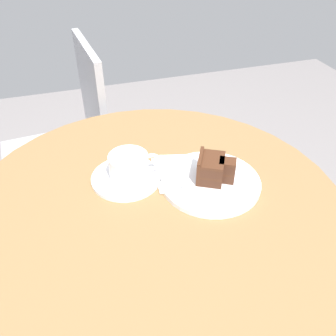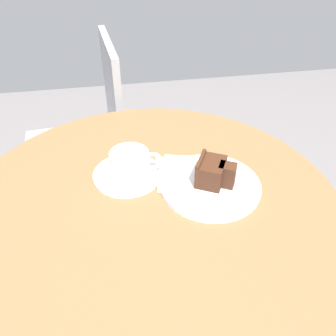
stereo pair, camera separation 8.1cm
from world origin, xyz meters
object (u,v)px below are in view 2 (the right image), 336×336
object	(u,v)px
fork	(186,192)
napkin	(189,174)
teaspoon	(151,171)
cake_slice	(213,172)
cake_plate	(210,185)
cafe_chair	(93,132)
coffee_cup	(131,163)
saucer	(127,174)

from	to	relation	value
fork	napkin	xyz separation A→B (m)	(0.02, 0.08, -0.01)
teaspoon	cake_slice	xyz separation A→B (m)	(0.13, -0.07, 0.03)
cake_plate	fork	bearing A→B (deg)	-160.60
cake_slice	cafe_chair	bearing A→B (deg)	115.14
fork	cafe_chair	size ratio (longest dim) A/B	0.13
napkin	cake_plate	bearing A→B (deg)	-55.79
coffee_cup	cafe_chair	distance (m)	0.61
coffee_cup	teaspoon	xyz separation A→B (m)	(0.05, 0.00, -0.03)
cake_slice	fork	xyz separation A→B (m)	(-0.07, -0.03, -0.03)
saucer	coffee_cup	world-z (taller)	coffee_cup
saucer	cafe_chair	world-z (taller)	cafe_chair
coffee_cup	napkin	bearing A→B (deg)	-6.14
coffee_cup	saucer	bearing A→B (deg)	151.33
coffee_cup	cake_plate	world-z (taller)	coffee_cup
teaspoon	cake_plate	distance (m)	0.14
cake_slice	teaspoon	bearing A→B (deg)	153.46
saucer	fork	bearing A→B (deg)	-38.46
saucer	cake_plate	world-z (taller)	cake_plate
saucer	cafe_chair	distance (m)	0.59
cafe_chair	teaspoon	bearing A→B (deg)	10.93
teaspoon	cafe_chair	world-z (taller)	cafe_chair
teaspoon	fork	distance (m)	0.11
cake_slice	napkin	distance (m)	0.08
cake_slice	cafe_chair	distance (m)	0.72
saucer	napkin	bearing A→B (deg)	-7.76
cake_plate	saucer	bearing A→B (deg)	157.71
teaspoon	napkin	world-z (taller)	teaspoon
saucer	cake_plate	xyz separation A→B (m)	(0.18, -0.07, 0.00)
cake_slice	fork	size ratio (longest dim) A/B	0.90
cake_plate	cafe_chair	world-z (taller)	cafe_chair
coffee_cup	cake_plate	bearing A→B (deg)	-21.92
cake_plate	cafe_chair	size ratio (longest dim) A/B	0.27
cake_plate	napkin	xyz separation A→B (m)	(-0.04, 0.06, -0.00)
saucer	teaspoon	bearing A→B (deg)	-4.28
coffee_cup	teaspoon	world-z (taller)	coffee_cup
coffee_cup	fork	distance (m)	0.15
cake_slice	coffee_cup	bearing A→B (deg)	160.06
cake_plate	cake_slice	xyz separation A→B (m)	(0.01, 0.00, 0.03)
coffee_cup	cake_slice	xyz separation A→B (m)	(0.18, -0.06, -0.00)
cake_slice	cafe_chair	world-z (taller)	cafe_chair
cake_plate	teaspoon	bearing A→B (deg)	150.77
teaspoon	cafe_chair	xyz separation A→B (m)	(-0.16, 0.55, -0.21)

